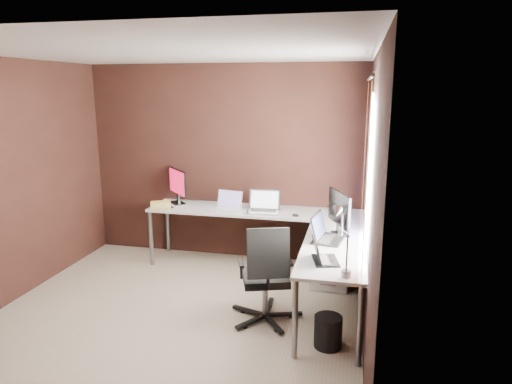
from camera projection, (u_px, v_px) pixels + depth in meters
The scene contains 15 objects.
room at pixel (207, 191), 4.17m from camera, with size 3.60×3.60×2.50m.
desk at pixel (278, 226), 5.12m from camera, with size 2.65×2.25×0.73m.
drawer_pedestal at pixel (330, 259), 5.18m from camera, with size 0.42×0.50×0.60m, color silver.
monitor_left at pixel (178, 184), 5.89m from camera, with size 0.37×0.39×0.45m.
monitor_right at pixel (339, 211), 4.61m from camera, with size 0.24×0.51×0.45m.
laptop_white at pixel (228, 205), 5.64m from camera, with size 0.37×0.29×0.22m.
laptop_silver at pixel (264, 207), 5.53m from camera, with size 0.39×0.29×0.25m.
laptop_black_big at pixel (325, 234), 4.50m from camera, with size 0.34×0.43×0.26m.
laptop_black_small at pixel (322, 257), 3.94m from camera, with size 0.27×0.34×0.20m.
book_stack at pixel (161, 205), 5.67m from camera, with size 0.31×0.29×0.08m.
mouse_left at pixel (171, 207), 5.68m from camera, with size 0.08×0.05×0.03m, color black.
mouse_corner at pixel (296, 215), 5.32m from camera, with size 0.08×0.05×0.03m, color black.
desk_lamp at pixel (340, 232), 3.61m from camera, with size 0.19×0.21×0.56m.
office_chair at pixel (266, 293), 4.35m from camera, with size 0.55×0.58×0.98m.
wastebasket at pixel (328, 332), 3.94m from camera, with size 0.24×0.24×0.28m, color black.
Camera 1 is at (1.67, -3.80, 2.20)m, focal length 32.00 mm.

